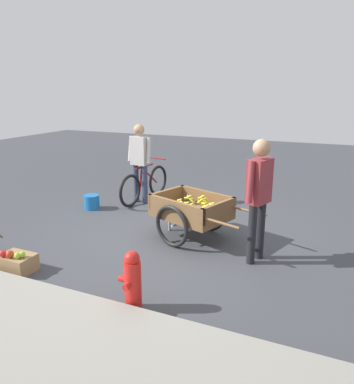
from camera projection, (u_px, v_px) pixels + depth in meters
ground_plane at (168, 238)px, 5.76m from camera, size 24.00×24.00×0.00m
fruit_cart at (192, 212)px, 5.63m from camera, size 1.81×1.26×0.73m
vendor_person at (259, 190)px, 4.73m from camera, size 0.30×0.56×1.66m
bicycle at (145, 184)px, 7.59m from camera, size 0.46×1.66×0.85m
cyclist_person at (140, 157)px, 7.30m from camera, size 0.52×0.24×1.60m
fire_hydrant at (132, 281)px, 3.80m from camera, size 0.25×0.25×0.67m
plastic_bucket at (92, 202)px, 7.12m from camera, size 0.30×0.30×0.28m
apple_crate at (17, 262)px, 4.67m from camera, size 0.44×0.32×0.32m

